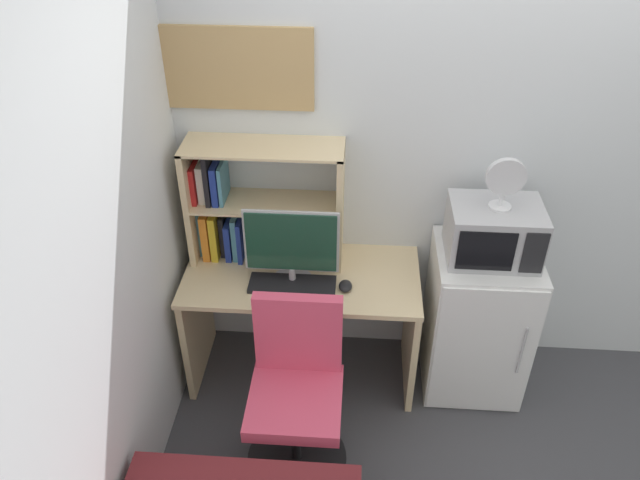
{
  "coord_description": "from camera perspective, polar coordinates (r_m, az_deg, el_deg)",
  "views": [
    {
      "loc": [
        -0.64,
        -2.88,
        2.77
      ],
      "look_at": [
        -0.82,
        -0.33,
        0.98
      ],
      "focal_mm": 34.6,
      "sensor_mm": 36.0,
      "label": 1
    }
  ],
  "objects": [
    {
      "name": "wall_left",
      "position": [
        2.18,
        -24.54,
        -11.38
      ],
      "size": [
        0.04,
        4.4,
        2.6
      ],
      "primitive_type": "cube",
      "color": "silver",
      "rests_on": "ground_plane"
    },
    {
      "name": "wall_back",
      "position": [
        3.41,
        21.51,
        6.94
      ],
      "size": [
        6.4,
        0.04,
        2.6
      ],
      "primitive_type": "cube",
      "color": "silver",
      "rests_on": "ground_plane"
    },
    {
      "name": "desk",
      "position": [
        3.44,
        -1.64,
        -6.08
      ],
      "size": [
        1.26,
        0.6,
        0.73
      ],
      "color": "beige",
      "rests_on": "ground_plane"
    },
    {
      "name": "wall_corkboard",
      "position": [
        3.1,
        -7.59,
        15.42
      ],
      "size": [
        0.74,
        0.02,
        0.41
      ],
      "primitive_type": "cube",
      "color": "tan"
    },
    {
      "name": "hutch_bookshelf",
      "position": [
        3.3,
        -7.24,
        3.35
      ],
      "size": [
        0.82,
        0.28,
        0.67
      ],
      "color": "beige",
      "rests_on": "desk"
    },
    {
      "name": "desk_chair",
      "position": [
        3.11,
        -2.17,
        -14.47
      ],
      "size": [
        0.51,
        0.51,
        0.94
      ],
      "color": "black",
      "rests_on": "ground_plane"
    },
    {
      "name": "desk_fan",
      "position": [
        3.05,
        16.75,
        5.26
      ],
      "size": [
        0.19,
        0.11,
        0.27
      ],
      "color": "silver",
      "rests_on": "microwave"
    },
    {
      "name": "monitor",
      "position": [
        3.12,
        -2.66,
        -0.59
      ],
      "size": [
        0.48,
        0.22,
        0.43
      ],
      "color": "#B7B7BC",
      "rests_on": "desk"
    },
    {
      "name": "mini_fridge",
      "position": [
        3.55,
        14.29,
        -7.19
      ],
      "size": [
        0.53,
        0.54,
        0.89
      ],
      "color": "white",
      "rests_on": "ground_plane"
    },
    {
      "name": "keyboard",
      "position": [
        3.22,
        -2.57,
        -4.13
      ],
      "size": [
        0.45,
        0.16,
        0.02
      ],
      "primitive_type": "cube",
      "color": "black",
      "rests_on": "desk"
    },
    {
      "name": "microwave",
      "position": [
        3.2,
        15.78,
        0.73
      ],
      "size": [
        0.45,
        0.35,
        0.29
      ],
      "color": "#ADADB2",
      "rests_on": "mini_fridge"
    },
    {
      "name": "computer_mouse",
      "position": [
        3.19,
        2.36,
        -4.27
      ],
      "size": [
        0.07,
        0.1,
        0.04
      ],
      "primitive_type": "ellipsoid",
      "color": "black",
      "rests_on": "desk"
    }
  ]
}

